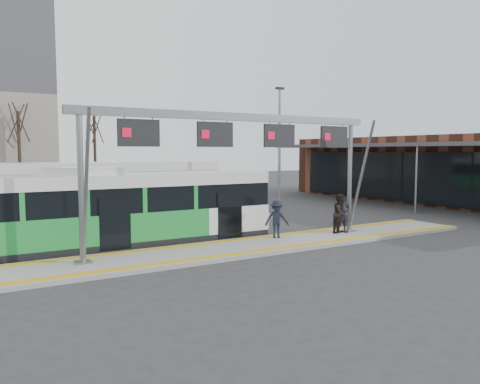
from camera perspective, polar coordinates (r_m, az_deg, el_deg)
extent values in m
plane|color=#2D2D30|center=(18.81, 1.52, -6.86)|extent=(120.00, 120.00, 0.00)
cube|color=gray|center=(18.80, 1.52, -6.64)|extent=(22.00, 3.00, 0.15)
cube|color=gray|center=(24.55, -16.72, -4.10)|extent=(20.00, 3.00, 0.15)
cube|color=gold|center=(19.74, -0.28, -5.82)|extent=(22.00, 0.35, 0.02)
cube|color=gold|center=(17.84, 3.52, -7.00)|extent=(22.00, 0.35, 0.02)
cube|color=gold|center=(25.64, -17.36, -3.54)|extent=(20.00, 0.35, 0.02)
cylinder|color=slate|center=(16.24, -18.81, 0.52)|extent=(0.20, 0.20, 5.05)
cube|color=slate|center=(16.61, -18.57, -8.09)|extent=(0.50, 0.50, 0.06)
cylinder|color=slate|center=(15.55, -18.27, 0.35)|extent=(0.12, 1.46, 4.90)
cylinder|color=slate|center=(22.11, 13.24, 1.78)|extent=(0.20, 0.20, 5.05)
cube|color=slate|center=(22.38, 13.11, -4.61)|extent=(0.50, 0.50, 0.06)
cylinder|color=slate|center=(21.61, 14.53, 1.68)|extent=(0.12, 1.46, 4.90)
cube|color=slate|center=(18.45, -0.28, 9.14)|extent=(13.00, 0.25, 0.30)
cube|color=black|center=(16.74, -12.23, 7.05)|extent=(1.50, 0.12, 0.95)
cube|color=red|center=(16.53, -13.64, 7.05)|extent=(0.32, 0.02, 0.32)
cube|color=black|center=(17.93, -3.05, 7.02)|extent=(1.50, 0.12, 0.95)
cube|color=red|center=(17.66, -4.24, 7.04)|extent=(0.32, 0.02, 0.32)
cube|color=black|center=(19.51, 4.82, 6.84)|extent=(1.50, 0.12, 0.95)
cube|color=red|center=(19.19, 3.85, 6.88)|extent=(0.32, 0.02, 0.32)
cube|color=black|center=(21.40, 11.40, 6.60)|extent=(1.50, 0.12, 0.95)
cube|color=red|center=(21.05, 10.62, 6.64)|extent=(0.32, 0.02, 0.32)
cube|color=black|center=(33.93, 23.84, 1.42)|extent=(0.15, 28.00, 3.60)
cube|color=#3F3F42|center=(32.83, 22.66, 5.37)|extent=(4.00, 30.00, 0.25)
cylinder|color=slate|center=(31.52, 20.70, 1.55)|extent=(0.14, 0.14, 4.30)
cylinder|color=slate|center=(35.56, 13.10, 2.10)|extent=(0.14, 0.14, 4.30)
cube|color=black|center=(19.86, -13.10, -5.85)|extent=(11.87, 2.67, 0.35)
cube|color=green|center=(19.73, -13.15, -3.74)|extent=(11.87, 2.67, 1.13)
cube|color=black|center=(19.60, -13.21, -0.68)|extent=(11.87, 2.60, 0.99)
cube|color=white|center=(19.55, -13.25, 1.48)|extent=(11.87, 2.67, 0.49)
cube|color=orange|center=(22.00, 1.64, 1.73)|extent=(0.07, 1.76, 0.28)
cube|color=white|center=(19.05, -18.96, 2.44)|extent=(2.98, 1.80, 0.30)
cylinder|color=black|center=(17.95, -24.87, -6.30)|extent=(0.99, 0.31, 0.99)
cylinder|color=black|center=(20.12, -25.47, -5.14)|extent=(0.99, 0.31, 0.99)
cylinder|color=black|center=(20.12, -2.43, -4.66)|extent=(0.99, 0.31, 0.99)
cylinder|color=black|center=(22.08, -5.12, -3.81)|extent=(0.99, 0.31, 0.99)
cube|color=black|center=(28.40, -15.55, -2.63)|extent=(12.98, 2.87, 0.38)
cube|color=green|center=(28.31, -15.59, -1.00)|extent=(12.98, 2.87, 1.24)
cube|color=black|center=(28.21, -15.65, 1.34)|extent=(12.98, 2.79, 1.08)
cube|color=white|center=(28.17, -15.69, 2.99)|extent=(12.98, 2.87, 0.54)
cylinder|color=black|center=(26.27, -24.39, -2.72)|extent=(1.08, 0.33, 1.08)
cylinder|color=black|center=(28.69, -25.00, -2.13)|extent=(1.08, 0.33, 1.08)
cylinder|color=black|center=(28.53, -7.36, -1.74)|extent=(1.08, 0.33, 1.08)
cylinder|color=black|center=(30.77, -9.22, -1.27)|extent=(1.08, 0.33, 1.08)
imported|color=black|center=(21.83, 12.42, -2.64)|extent=(0.70, 0.54, 1.72)
imported|color=black|center=(21.77, 12.16, -2.57)|extent=(1.05, 0.94, 1.79)
imported|color=black|center=(20.10, 4.51, -3.33)|extent=(1.19, 0.94, 1.62)
cylinder|color=#382B21|center=(44.81, -25.29, 4.24)|extent=(0.28, 0.28, 7.30)
cylinder|color=#382B21|center=(48.57, -17.26, 4.53)|extent=(0.28, 0.28, 7.31)
cylinder|color=slate|center=(27.73, 4.83, 4.76)|extent=(0.16, 0.16, 7.52)
cube|color=black|center=(27.97, 4.88, 12.48)|extent=(0.50, 0.25, 0.12)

